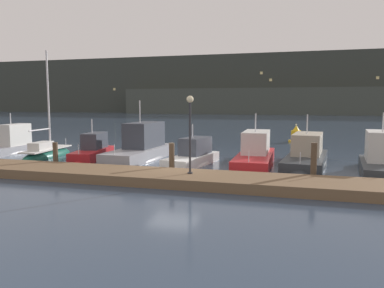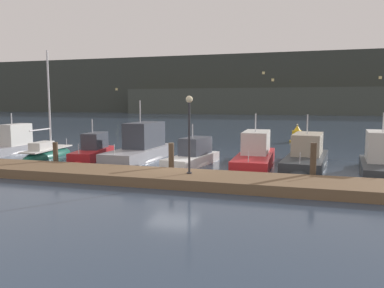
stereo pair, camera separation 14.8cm
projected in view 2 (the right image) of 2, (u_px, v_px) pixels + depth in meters
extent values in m
plane|color=#2D3D51|center=(173.00, 174.00, 19.36)|extent=(400.00, 400.00, 0.00)
cube|color=brown|center=(160.00, 177.00, 17.54)|extent=(34.60, 2.80, 0.45)
cylinder|color=#4C3D2D|center=(56.00, 155.00, 20.98)|extent=(0.28, 0.28, 1.49)
cylinder|color=#4C3D2D|center=(171.00, 159.00, 19.04)|extent=(0.28, 0.28, 1.66)
cylinder|color=#4C3D2D|center=(313.00, 163.00, 17.10)|extent=(0.28, 0.28, 1.88)
ellipsoid|color=gray|center=(12.00, 154.00, 27.05)|extent=(1.54, 5.14, 1.05)
cube|color=gray|center=(12.00, 150.00, 27.01)|extent=(1.42, 4.63, 0.58)
cube|color=silver|center=(16.00, 135.00, 27.38)|extent=(1.03, 2.27, 1.55)
cube|color=black|center=(26.00, 130.00, 28.34)|extent=(0.89, 0.30, 0.69)
cylinder|color=silver|center=(11.00, 119.00, 26.86)|extent=(0.07, 0.07, 0.80)
ellipsoid|color=#195647|center=(48.00, 157.00, 25.45)|extent=(1.88, 5.53, 1.19)
cube|color=silver|center=(48.00, 149.00, 25.39)|extent=(1.58, 4.64, 0.08)
cube|color=silver|center=(42.00, 146.00, 24.72)|extent=(0.99, 1.80, 0.51)
cylinder|color=silver|center=(49.00, 100.00, 25.44)|extent=(0.12, 0.12, 6.61)
cylinder|color=silver|center=(40.00, 130.00, 24.53)|extent=(0.30, 2.31, 0.09)
cylinder|color=silver|center=(67.00, 141.00, 27.79)|extent=(0.04, 0.04, 0.50)
ellipsoid|color=red|center=(93.00, 159.00, 24.49)|extent=(2.44, 5.32, 1.00)
cube|color=red|center=(93.00, 154.00, 24.46)|extent=(2.23, 4.79, 0.65)
cube|color=#333842|center=(95.00, 141.00, 24.87)|extent=(1.45, 2.40, 1.04)
cube|color=black|center=(100.00, 137.00, 25.86)|extent=(0.97, 0.38, 0.47)
cylinder|color=silver|center=(92.00, 126.00, 24.35)|extent=(0.07, 0.07, 0.93)
cylinder|color=silver|center=(79.00, 149.00, 22.26)|extent=(0.04, 0.04, 0.60)
ellipsoid|color=gray|center=(140.00, 160.00, 24.15)|extent=(2.61, 7.56, 1.04)
cube|color=gray|center=(140.00, 154.00, 24.11)|extent=(2.39, 6.81, 0.76)
cube|color=#333842|center=(145.00, 135.00, 24.67)|extent=(1.70, 3.35, 1.63)
cube|color=black|center=(154.00, 129.00, 26.05)|extent=(1.39, 0.36, 0.72)
cylinder|color=silver|center=(140.00, 112.00, 23.94)|extent=(0.07, 0.07, 1.44)
cylinder|color=silver|center=(114.00, 150.00, 21.07)|extent=(0.04, 0.04, 0.60)
ellipsoid|color=white|center=(192.00, 165.00, 22.25)|extent=(2.66, 5.48, 0.98)
cube|color=white|center=(192.00, 160.00, 22.22)|extent=(2.43, 4.94, 0.58)
cube|color=#333842|center=(196.00, 146.00, 22.59)|extent=(1.58, 2.49, 1.03)
cube|color=black|center=(203.00, 142.00, 23.51)|extent=(1.08, 0.40, 0.46)
cylinder|color=silver|center=(192.00, 131.00, 22.11)|extent=(0.07, 0.07, 0.83)
cylinder|color=silver|center=(173.00, 155.00, 20.19)|extent=(0.04, 0.04, 0.60)
ellipsoid|color=red|center=(255.00, 165.00, 22.23)|extent=(2.26, 7.53, 0.97)
cube|color=red|center=(255.00, 160.00, 22.19)|extent=(2.08, 6.78, 0.65)
cube|color=silver|center=(256.00, 142.00, 22.80)|extent=(1.51, 3.32, 1.31)
cube|color=black|center=(259.00, 136.00, 24.21)|extent=(1.29, 0.28, 0.58)
cylinder|color=silver|center=(256.00, 123.00, 22.09)|extent=(0.07, 0.07, 1.09)
cylinder|color=silver|center=(248.00, 157.00, 19.11)|extent=(0.04, 0.04, 0.60)
ellipsoid|color=#2D3338|center=(306.00, 166.00, 21.99)|extent=(3.10, 7.69, 1.29)
cube|color=#2D3338|center=(306.00, 161.00, 21.95)|extent=(2.84, 6.93, 0.60)
cube|color=#A39984|center=(308.00, 144.00, 22.54)|extent=(1.92, 3.44, 1.25)
cube|color=black|center=(310.00, 138.00, 23.89)|extent=(1.41, 0.40, 0.56)
cylinder|color=silver|center=(307.00, 124.00, 21.85)|extent=(0.07, 0.07, 1.16)
cylinder|color=silver|center=(300.00, 158.00, 19.00)|extent=(0.04, 0.04, 0.60)
ellipsoid|color=#2D3338|center=(381.00, 174.00, 19.57)|extent=(2.74, 6.37, 1.22)
cube|color=#2D3338|center=(381.00, 168.00, 19.54)|extent=(2.51, 5.74, 0.59)
cube|color=silver|center=(381.00, 146.00, 19.99)|extent=(1.71, 2.86, 1.59)
cube|color=black|center=(380.00, 139.00, 21.10)|extent=(1.29, 0.43, 0.71)
cylinder|color=silver|center=(383.00, 122.00, 19.38)|extent=(0.07, 0.07, 1.01)
cylinder|color=gold|center=(297.00, 141.00, 34.84)|extent=(1.35, 1.35, 0.16)
cylinder|color=gold|center=(297.00, 135.00, 34.78)|extent=(0.90, 0.90, 0.91)
cone|color=gold|center=(297.00, 128.00, 34.70)|extent=(0.63, 0.63, 0.50)
sphere|color=#F9EAB7|center=(297.00, 125.00, 34.67)|extent=(0.16, 0.16, 0.16)
cylinder|color=#2D2D33|center=(189.00, 173.00, 17.23)|extent=(0.24, 0.24, 0.06)
cylinder|color=#2D2D33|center=(189.00, 138.00, 17.05)|extent=(0.10, 0.10, 3.20)
sphere|color=#F9EAB7|center=(189.00, 99.00, 16.85)|extent=(0.32, 0.32, 0.32)
cube|color=#333833|center=(282.00, 84.00, 118.46)|extent=(240.00, 16.00, 18.27)
cube|color=#3F463F|center=(375.00, 101.00, 102.38)|extent=(144.00, 10.00, 7.66)
cube|color=#F4DB8C|center=(312.00, 90.00, 108.56)|extent=(0.80, 0.10, 0.80)
cube|color=#F4DB8C|center=(380.00, 78.00, 103.16)|extent=(0.80, 0.10, 0.80)
cube|color=#F4DB8C|center=(162.00, 110.00, 122.22)|extent=(0.80, 0.10, 0.80)
cube|color=#F4DB8C|center=(116.00, 89.00, 126.03)|extent=(0.80, 0.10, 0.80)
cube|color=#F4DB8C|center=(273.00, 80.00, 111.32)|extent=(0.80, 0.10, 0.80)
cube|color=#F4DB8C|center=(263.00, 73.00, 111.86)|extent=(0.80, 0.10, 0.80)
cube|color=#F4DB8C|center=(346.00, 104.00, 106.36)|extent=(0.80, 0.10, 0.80)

